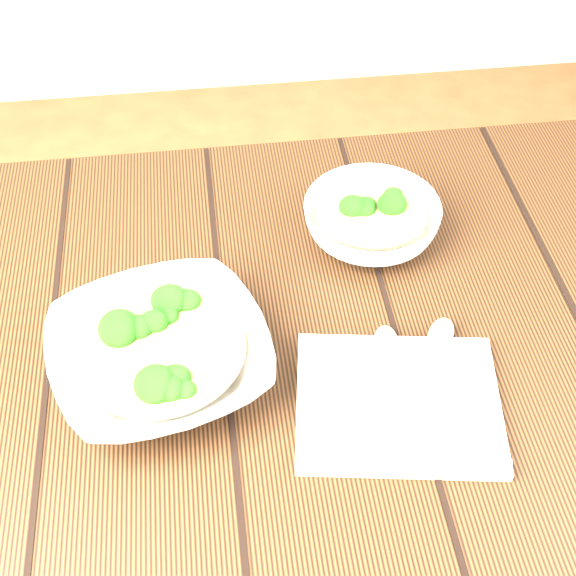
{
  "coord_description": "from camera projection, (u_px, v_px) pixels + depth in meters",
  "views": [
    {
      "loc": [
        -0.02,
        -0.58,
        1.47
      ],
      "look_at": [
        0.06,
        0.05,
        0.8
      ],
      "focal_mm": 50.0,
      "sensor_mm": 36.0,
      "label": 1
    }
  ],
  "objects": [
    {
      "name": "spoon_right",
      "position": [
        432.0,
        356.0,
        0.9
      ],
      "size": [
        0.11,
        0.16,
        0.01
      ],
      "color": "#A7A093",
      "rests_on": "napkin"
    },
    {
      "name": "table",
      "position": [
        247.0,
        416.0,
        1.0
      ],
      "size": [
        1.2,
        0.8,
        0.75
      ],
      "color": "#321E0E",
      "rests_on": "ground"
    },
    {
      "name": "soup_bowl_back",
      "position": [
        371.0,
        220.0,
        1.03
      ],
      "size": [
        0.2,
        0.2,
        0.06
      ],
      "color": "silver",
      "rests_on": "table"
    },
    {
      "name": "soup_bowl_front",
      "position": [
        160.0,
        356.0,
        0.87
      ],
      "size": [
        0.29,
        0.29,
        0.07
      ],
      "color": "silver",
      "rests_on": "table"
    },
    {
      "name": "spoon_left",
      "position": [
        386.0,
        367.0,
        0.88
      ],
      "size": [
        0.05,
        0.18,
        0.01
      ],
      "color": "#A7A093",
      "rests_on": "napkin"
    },
    {
      "name": "napkin",
      "position": [
        398.0,
        403.0,
        0.86
      ],
      "size": [
        0.24,
        0.21,
        0.01
      ],
      "primitive_type": "cube",
      "rotation": [
        0.0,
        0.0,
        -0.16
      ],
      "color": "#C0B79F",
      "rests_on": "table"
    },
    {
      "name": "trivet",
      "position": [
        195.0,
        328.0,
        0.92
      ],
      "size": [
        0.14,
        0.14,
        0.03
      ],
      "primitive_type": "torus",
      "rotation": [
        0.0,
        0.0,
        0.26
      ],
      "color": "black",
      "rests_on": "table"
    }
  ]
}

